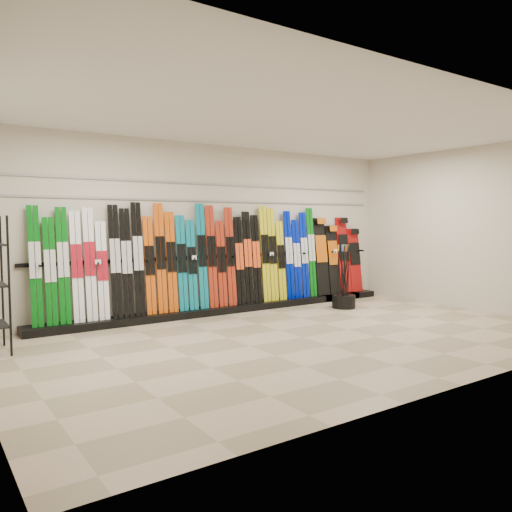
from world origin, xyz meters
TOP-DOWN VIEW (x-y plane):
  - floor at (0.00, 0.00)m, footprint 8.00×8.00m
  - back_wall at (0.00, 2.50)m, footprint 8.00×0.00m
  - right_wall at (4.00, 0.00)m, footprint 0.00×5.00m
  - ceiling at (0.00, 0.00)m, footprint 8.00×8.00m
  - ski_rack_base at (0.22, 2.28)m, footprint 8.00×0.40m
  - skis at (-0.45, 2.32)m, footprint 5.39×0.21m
  - snowboards at (2.92, 2.36)m, footprint 1.28×0.25m
  - pole_bin at (2.19, 1.41)m, footprint 0.44×0.44m
  - ski_poles at (2.15, 1.38)m, footprint 0.27×0.29m
  - slatwall_rail_0 at (0.00, 2.48)m, footprint 7.60×0.02m
  - slatwall_rail_1 at (0.00, 2.48)m, footprint 7.60×0.02m

SIDE VIEW (x-z plane):
  - floor at x=0.00m, z-range 0.00..0.00m
  - ski_rack_base at x=0.22m, z-range 0.00..0.12m
  - pole_bin at x=2.19m, z-range 0.00..0.25m
  - ski_poles at x=2.15m, z-range 0.02..1.20m
  - snowboards at x=2.92m, z-range 0.07..1.67m
  - skis at x=-0.45m, z-range 0.05..1.88m
  - back_wall at x=0.00m, z-range -2.50..5.50m
  - right_wall at x=4.00m, z-range -1.00..4.00m
  - slatwall_rail_0 at x=0.00m, z-range 1.98..2.02m
  - slatwall_rail_1 at x=0.00m, z-range 2.28..2.31m
  - ceiling at x=0.00m, z-range 3.00..3.00m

